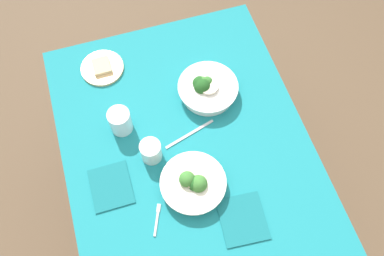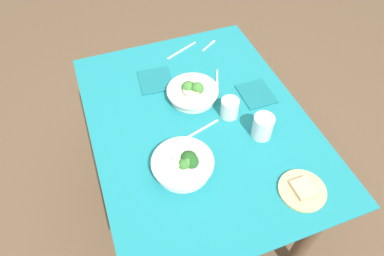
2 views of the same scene
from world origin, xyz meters
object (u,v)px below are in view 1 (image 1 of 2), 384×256
object	(u,v)px
broccoli_bowl_near	(207,88)
fork_by_near_bowl	(157,218)
broccoli_bowl_far	(193,183)
table_knife_right	(190,134)
water_glass_center	(120,121)
bread_side_plate	(102,68)
napkin_folded_upper	(243,219)
water_glass_side	(151,151)
napkin_folded_lower	(111,186)

from	to	relation	value
broccoli_bowl_near	fork_by_near_bowl	xyz separation A→B (m)	(-0.42, 0.31, -0.03)
broccoli_bowl_far	table_knife_right	xyz separation A→B (m)	(0.20, -0.05, -0.03)
broccoli_bowl_near	table_knife_right	distance (m)	0.19
broccoli_bowl_near	water_glass_center	size ratio (longest dim) A/B	2.25
broccoli_bowl_near	fork_by_near_bowl	bearing A→B (deg)	143.34
table_knife_right	bread_side_plate	bearing A→B (deg)	107.07
bread_side_plate	fork_by_near_bowl	xyz separation A→B (m)	(-0.66, -0.05, -0.01)
broccoli_bowl_near	napkin_folded_upper	xyz separation A→B (m)	(-0.51, 0.04, -0.03)
bread_side_plate	table_knife_right	world-z (taller)	bread_side_plate
broccoli_bowl_near	water_glass_side	bearing A→B (deg)	125.52
broccoli_bowl_far	water_glass_side	bearing A→B (deg)	35.17
fork_by_near_bowl	napkin_folded_upper	size ratio (longest dim) A/B	0.63
broccoli_bowl_near	napkin_folded_upper	world-z (taller)	broccoli_bowl_near
bread_side_plate	napkin_folded_upper	xyz separation A→B (m)	(-0.75, -0.33, -0.01)
water_glass_center	water_glass_side	world-z (taller)	water_glass_center
bread_side_plate	napkin_folded_upper	bearing A→B (deg)	-156.20
water_glass_side	table_knife_right	world-z (taller)	water_glass_side
water_glass_center	napkin_folded_lower	bearing A→B (deg)	157.44
bread_side_plate	water_glass_center	bearing A→B (deg)	-176.55
fork_by_near_bowl	napkin_folded_upper	xyz separation A→B (m)	(-0.09, -0.28, 0.00)
table_knife_right	napkin_folded_upper	world-z (taller)	napkin_folded_upper
broccoli_bowl_far	fork_by_near_bowl	xyz separation A→B (m)	(-0.07, 0.15, -0.03)
broccoli_bowl_far	broccoli_bowl_near	size ratio (longest dim) A/B	0.99
broccoli_bowl_far	napkin_folded_lower	bearing A→B (deg)	73.06
broccoli_bowl_far	bread_side_plate	xyz separation A→B (m)	(0.58, 0.20, -0.02)
bread_side_plate	fork_by_near_bowl	distance (m)	0.66
napkin_folded_upper	bread_side_plate	bearing A→B (deg)	23.80
table_knife_right	water_glass_side	bearing A→B (deg)	179.15
broccoli_bowl_near	napkin_folded_lower	xyz separation A→B (m)	(-0.27, 0.44, -0.03)
fork_by_near_bowl	table_knife_right	size ratio (longest dim) A/B	0.51
water_glass_center	fork_by_near_bowl	distance (m)	0.38
bread_side_plate	napkin_folded_lower	distance (m)	0.51
water_glass_center	water_glass_side	xyz separation A→B (m)	(-0.15, -0.08, -0.01)
bread_side_plate	napkin_folded_upper	distance (m)	0.82
napkin_folded_lower	table_knife_right	bearing A→B (deg)	-70.74
table_knife_right	napkin_folded_lower	bearing A→B (deg)	-176.63
broccoli_bowl_far	bread_side_plate	distance (m)	0.62
broccoli_bowl_near	table_knife_right	bearing A→B (deg)	142.71
fork_by_near_bowl	napkin_folded_lower	world-z (taller)	napkin_folded_lower
broccoli_bowl_near	napkin_folded_lower	size ratio (longest dim) A/B	1.43
table_knife_right	fork_by_near_bowl	bearing A→B (deg)	-142.19
bread_side_plate	fork_by_near_bowl	size ratio (longest dim) A/B	1.62
water_glass_center	table_knife_right	bearing A→B (deg)	-113.82
broccoli_bowl_far	fork_by_near_bowl	world-z (taller)	broccoli_bowl_far
bread_side_plate	fork_by_near_bowl	world-z (taller)	bread_side_plate
table_knife_right	napkin_folded_upper	distance (m)	0.37
fork_by_near_bowl	broccoli_bowl_near	bearing A→B (deg)	-13.46
broccoli_bowl_near	fork_by_near_bowl	world-z (taller)	broccoli_bowl_near
broccoli_bowl_near	water_glass_center	world-z (taller)	water_glass_center
bread_side_plate	napkin_folded_lower	size ratio (longest dim) A/B	1.06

